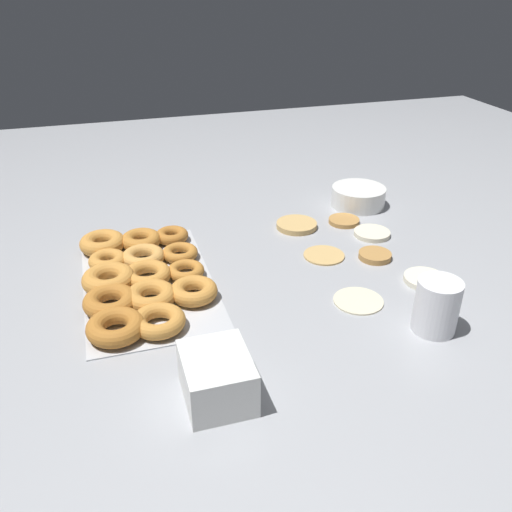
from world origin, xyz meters
TOP-DOWN VIEW (x-y plane):
  - ground_plane at (0.00, 0.00)m, footprint 3.00×3.00m
  - pancake_0 at (0.01, 0.17)m, footprint 0.08×0.08m
  - pancake_1 at (-0.20, 0.19)m, footprint 0.09×0.09m
  - pancake_2 at (-0.21, 0.05)m, footprint 0.11×0.11m
  - pancake_3 at (0.14, 0.23)m, footprint 0.10×0.10m
  - pancake_4 at (-0.04, 0.06)m, footprint 0.10×0.10m
  - pancake_5 at (0.17, 0.05)m, footprint 0.11×0.11m
  - pancake_6 at (-0.11, 0.23)m, footprint 0.10×0.10m
  - donut_tray at (-0.03, -0.40)m, footprint 0.49×0.29m
  - batter_bowl at (-0.30, 0.28)m, footprint 0.16×0.16m
  - container_stack at (0.37, -0.31)m, footprint 0.13×0.11m
  - paper_cup at (0.31, 0.14)m, footprint 0.09×0.09m

SIDE VIEW (x-z plane):
  - ground_plane at x=0.00m, z-range 0.00..0.00m
  - pancake_5 at x=0.17m, z-range 0.00..0.01m
  - pancake_4 at x=-0.04m, z-range 0.00..0.01m
  - pancake_1 at x=-0.20m, z-range 0.00..0.01m
  - pancake_6 at x=-0.11m, z-range 0.00..0.01m
  - pancake_3 at x=0.14m, z-range 0.00..0.01m
  - pancake_0 at x=0.01m, z-range 0.00..0.01m
  - pancake_2 at x=-0.21m, z-range 0.00..0.01m
  - donut_tray at x=-0.03m, z-range 0.00..0.04m
  - batter_bowl at x=-0.30m, z-range 0.00..0.06m
  - container_stack at x=0.37m, z-range 0.00..0.08m
  - paper_cup at x=0.31m, z-range 0.00..0.11m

